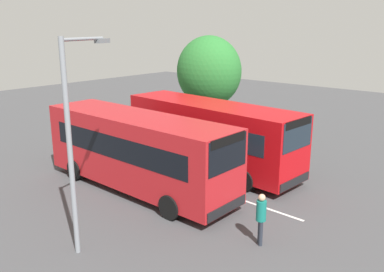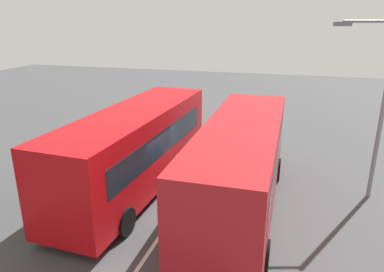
{
  "view_description": "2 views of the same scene",
  "coord_description": "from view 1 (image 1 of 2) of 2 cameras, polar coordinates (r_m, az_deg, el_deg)",
  "views": [
    {
      "loc": [
        12.1,
        -13.03,
        6.81
      ],
      "look_at": [
        0.07,
        0.88,
        1.85
      ],
      "focal_mm": 38.4,
      "sensor_mm": 36.0,
      "label": 1
    },
    {
      "loc": [
        -11.79,
        -3.48,
        6.6
      ],
      "look_at": [
        1.48,
        0.18,
        1.99
      ],
      "focal_mm": 33.63,
      "sensor_mm": 36.0,
      "label": 2
    }
  ],
  "objects": [
    {
      "name": "ground_plane",
      "position": [
        19.04,
        -1.92,
        -5.87
      ],
      "size": [
        64.64,
        64.64,
        0.0
      ],
      "primitive_type": "plane",
      "color": "#424244"
    },
    {
      "name": "bus_far_left",
      "position": [
        17.37,
        -7.54,
        -1.91
      ],
      "size": [
        9.46,
        2.62,
        3.23
      ],
      "rotation": [
        0.0,
        0.0,
        -0.01
      ],
      "color": "#AD191E",
      "rests_on": "ground"
    },
    {
      "name": "bus_center_left",
      "position": [
        19.87,
        2.67,
        0.39
      ],
      "size": [
        9.57,
        3.01,
        3.23
      ],
      "rotation": [
        0.0,
        0.0,
        -0.07
      ],
      "color": "#B70C11",
      "rests_on": "ground"
    },
    {
      "name": "pedestrian",
      "position": [
        13.37,
        9.57,
        -10.77
      ],
      "size": [
        0.45,
        0.45,
        1.73
      ],
      "rotation": [
        0.0,
        0.0,
        3.87
      ],
      "color": "#232833",
      "rests_on": "ground"
    },
    {
      "name": "street_lamp",
      "position": [
        12.47,
        -16.09,
        0.5
      ],
      "size": [
        0.77,
        2.13,
        6.53
      ],
      "rotation": [
        0.0,
        0.0,
        1.85
      ],
      "color": "gray",
      "rests_on": "ground"
    },
    {
      "name": "depot_tree",
      "position": [
        26.93,
        2.36,
        8.92
      ],
      "size": [
        4.35,
        3.92,
        6.22
      ],
      "color": "#4C3823",
      "rests_on": "ground"
    },
    {
      "name": "lane_stripe_outer_left",
      "position": [
        19.04,
        -1.92,
        -5.86
      ],
      "size": [
        12.7,
        0.52,
        0.01
      ],
      "primitive_type": "cube",
      "rotation": [
        0.0,
        0.0,
        -0.03
      ],
      "color": "silver",
      "rests_on": "ground"
    }
  ]
}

